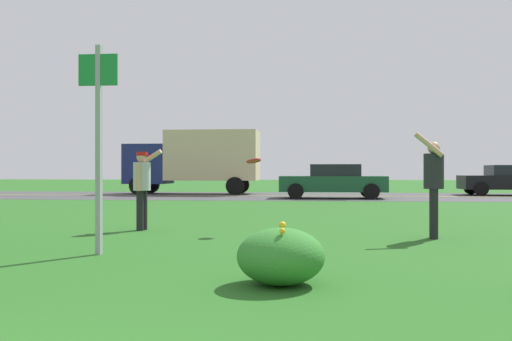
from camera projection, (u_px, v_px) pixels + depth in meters
The scene contains 11 objects.
ground_plane at pixel (241, 217), 14.19m from camera, with size 120.00×120.00×0.00m, color #26601E.
highway_strip at pixel (275, 196), 26.34m from camera, with size 120.00×8.74×0.01m, color #424244.
highway_center_stripe at pixel (275, 196), 26.34m from camera, with size 120.00×0.16×0.00m, color yellow.
daylily_clump_mid_left at pixel (281, 256), 5.79m from camera, with size 0.91×0.94×0.63m.
sign_post_near_path at pixel (99, 129), 7.90m from camera, with size 0.56×0.10×2.93m.
person_thrower_red_cap_gray_shirt at pixel (142, 182), 11.12m from camera, with size 0.54×0.51×1.61m.
person_catcher_dark_shirt at pixel (433, 180), 9.76m from camera, with size 0.54×0.51×1.84m.
frisbee_red at pixel (254, 161), 10.65m from camera, with size 0.29×0.28×0.12m.
car_black_leftmost at pixel (510, 180), 27.13m from camera, with size 4.50×2.00×1.45m.
car_dark_green_center_left at pixel (333, 181), 24.11m from camera, with size 4.50×2.00×1.45m.
box_truck_navy at pixel (195, 158), 28.73m from camera, with size 6.70×2.46×3.20m.
Camera 1 is at (1.84, -1.85, 1.17)m, focal length 39.61 mm.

